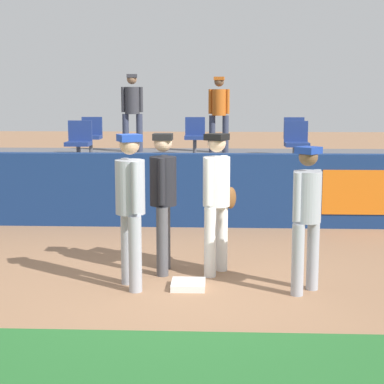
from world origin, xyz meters
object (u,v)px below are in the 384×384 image
object	(u,v)px
player_coach_visitor	(307,209)
spectator_hooded	(219,109)
first_base	(188,285)
seat_back_center	(195,134)
player_fielder_home	(217,194)
player_umpire	(163,193)
seat_back_left	(91,134)
seat_front_left	(79,140)
seat_front_right	(296,140)
spectator_capped	(132,107)
player_runner_visitor	(130,200)
seat_back_right	(294,134)

from	to	relation	value
player_coach_visitor	spectator_hooded	size ratio (longest dim) A/B	0.98
spectator_hooded	first_base	bearing A→B (deg)	91.84
seat_back_center	player_fielder_home	bearing A→B (deg)	-85.11
player_umpire	first_base	bearing A→B (deg)	28.49
first_base	spectator_hooded	bearing A→B (deg)	87.38
seat_back_left	spectator_hooded	size ratio (longest dim) A/B	0.48
player_umpire	spectator_hooded	xyz separation A→B (m)	(0.69, 6.77, 0.89)
seat_back_center	seat_front_left	xyz separation A→B (m)	(-2.19, -1.80, 0.00)
seat_front_right	spectator_capped	xyz separation A→B (m)	(-3.52, 2.55, 0.57)
seat_back_left	seat_front_right	size ratio (longest dim) A/B	1.00
player_runner_visitor	seat_back_right	world-z (taller)	player_runner_visitor
spectator_capped	seat_front_left	bearing A→B (deg)	66.20
seat_front_left	spectator_capped	bearing A→B (deg)	74.70
player_umpire	seat_back_right	bearing A→B (deg)	159.15
first_base	seat_front_left	bearing A→B (deg)	115.72
seat_back_center	spectator_capped	bearing A→B (deg)	153.24
seat_back_left	seat_front_left	distance (m)	1.80
player_umpire	player_fielder_home	bearing A→B (deg)	88.42
seat_front_left	seat_back_center	bearing A→B (deg)	39.37
player_runner_visitor	seat_back_center	world-z (taller)	player_runner_visitor
player_umpire	seat_back_center	world-z (taller)	player_umpire
player_fielder_home	seat_front_right	size ratio (longest dim) A/B	2.14
player_coach_visitor	spectator_hooded	bearing A→B (deg)	-130.13
player_runner_visitor	seat_back_left	distance (m)	7.01
player_runner_visitor	seat_back_center	xyz separation A→B (m)	(0.49, 6.76, 0.33)
seat_front_left	spectator_hooded	xyz separation A→B (m)	(2.72, 2.49, 0.54)
player_fielder_home	seat_back_left	bearing A→B (deg)	-127.50
seat_front_left	player_coach_visitor	bearing A→B (deg)	-53.42
seat_back_center	seat_front_left	distance (m)	2.84
seat_front_right	spectator_capped	world-z (taller)	spectator_capped
seat_back_left	spectator_capped	size ratio (longest dim) A/B	0.47
player_umpire	spectator_hooded	bearing A→B (deg)	174.50
seat_back_center	player_coach_visitor	bearing A→B (deg)	-77.22
seat_back_left	player_fielder_home	bearing A→B (deg)	-65.03
player_umpire	seat_back_left	world-z (taller)	player_umpire
player_fielder_home	player_umpire	size ratio (longest dim) A/B	1.00
seat_front_left	player_fielder_home	bearing A→B (deg)	-57.79
player_fielder_home	spectator_capped	xyz separation A→B (m)	(-2.02, 6.87, 0.93)
seat_back_left	spectator_capped	world-z (taller)	spectator_capped
spectator_hooded	player_coach_visitor	bearing A→B (deg)	102.19
player_coach_visitor	seat_back_right	distance (m)	6.89
seat_back_center	spectator_hooded	distance (m)	1.02
first_base	player_runner_visitor	size ratio (longest dim) A/B	0.22
player_runner_visitor	spectator_capped	distance (m)	7.63
seat_back_right	seat_back_left	bearing A→B (deg)	180.00
first_base	player_fielder_home	distance (m)	1.23
seat_front_left	seat_front_right	bearing A→B (deg)	-0.00
seat_back_right	player_coach_visitor	bearing A→B (deg)	-95.38
player_runner_visitor	spectator_hooded	xyz separation A→B (m)	(1.02, 7.44, 0.87)
seat_back_left	seat_back_right	size ratio (longest dim) A/B	1.00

